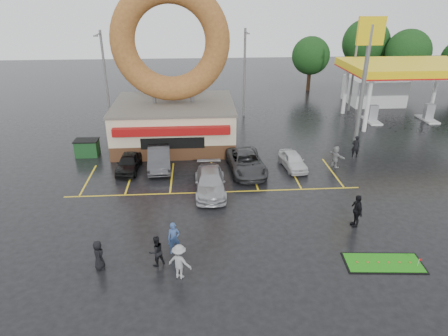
{
  "coord_description": "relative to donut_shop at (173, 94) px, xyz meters",
  "views": [
    {
      "loc": [
        -1.01,
        -20.52,
        12.64
      ],
      "look_at": [
        0.58,
        2.47,
        2.2
      ],
      "focal_mm": 32.0,
      "sensor_mm": 36.0,
      "label": 1
    }
  ],
  "objects": [
    {
      "name": "streetlight_left",
      "position": [
        -7.0,
        6.95,
        0.32
      ],
      "size": [
        0.4,
        2.21,
        9.0
      ],
      "color": "slate",
      "rests_on": "ground"
    },
    {
      "name": "tree_far_d",
      "position": [
        17.0,
        19.03,
        0.07
      ],
      "size": [
        4.9,
        4.9,
        7.0
      ],
      "color": "#332114",
      "rests_on": "ground"
    },
    {
      "name": "person_walker_far",
      "position": [
        14.71,
        -4.2,
        -3.55
      ],
      "size": [
        0.73,
        0.53,
        1.83
      ],
      "primitive_type": "imported",
      "rotation": [
        0.0,
        0.0,
        2.99
      ],
      "color": "black",
      "rests_on": "ground"
    },
    {
      "name": "car_black",
      "position": [
        -3.26,
        -5.61,
        -3.81
      ],
      "size": [
        1.75,
        3.92,
        1.31
      ],
      "primitive_type": "imported",
      "rotation": [
        0.0,
        0.0,
        -0.05
      ],
      "color": "black",
      "rests_on": "ground"
    },
    {
      "name": "person_cameraman",
      "position": [
        10.95,
        -14.28,
        -3.47
      ],
      "size": [
        0.55,
        1.19,
        1.98
      ],
      "primitive_type": "imported",
      "rotation": [
        0.0,
        0.0,
        -1.51
      ],
      "color": "black",
      "rests_on": "ground"
    },
    {
      "name": "streetlight_mid",
      "position": [
        7.0,
        7.95,
        0.32
      ],
      "size": [
        0.4,
        2.21,
        9.0
      ],
      "color": "slate",
      "rests_on": "ground"
    },
    {
      "name": "car_dgrey",
      "position": [
        -1.02,
        -5.14,
        -3.68
      ],
      "size": [
        2.01,
        4.88,
        1.57
      ],
      "primitive_type": "imported",
      "rotation": [
        0.0,
        0.0,
        0.07
      ],
      "color": "#323134",
      "rests_on": "ground"
    },
    {
      "name": "gas_station",
      "position": [
        23.0,
        7.97,
        -0.77
      ],
      "size": [
        12.3,
        13.65,
        5.9
      ],
      "color": "silver",
      "rests_on": "ground"
    },
    {
      "name": "dumpster",
      "position": [
        -7.08,
        -2.4,
        -3.81
      ],
      "size": [
        1.82,
        1.24,
        1.3
      ],
      "primitive_type": "cube",
      "rotation": [
        0.0,
        0.0,
        -0.02
      ],
      "color": "#1C4921",
      "rests_on": "ground"
    },
    {
      "name": "shell_sign",
      "position": [
        16.0,
        -0.97,
        2.91
      ],
      "size": [
        2.2,
        0.36,
        10.6
      ],
      "color": "slate",
      "rests_on": "ground"
    },
    {
      "name": "streetlight_right",
      "position": [
        19.0,
        8.95,
        0.32
      ],
      "size": [
        0.4,
        2.21,
        9.0
      ],
      "color": "slate",
      "rests_on": "ground"
    },
    {
      "name": "ground",
      "position": [
        3.0,
        -12.97,
        -4.46
      ],
      "size": [
        120.0,
        120.0,
        0.0
      ],
      "primitive_type": "plane",
      "color": "black",
      "rests_on": "ground"
    },
    {
      "name": "car_white",
      "position": [
        9.16,
        -5.98,
        -3.84
      ],
      "size": [
        1.87,
        3.79,
        1.24
      ],
      "primitive_type": "imported",
      "rotation": [
        0.0,
        0.0,
        0.11
      ],
      "color": "silver",
      "rests_on": "ground"
    },
    {
      "name": "person_bystander",
      "position": [
        -3.01,
        -17.17,
        -3.7
      ],
      "size": [
        0.68,
        0.86,
        1.54
      ],
      "primitive_type": "imported",
      "rotation": [
        0.0,
        0.0,
        1.85
      ],
      "color": "black",
      "rests_on": "ground"
    },
    {
      "name": "person_hoodie",
      "position": [
        0.96,
        -18.14,
        -3.56
      ],
      "size": [
        1.34,
        1.09,
        1.8
      ],
      "primitive_type": "imported",
      "rotation": [
        0.0,
        0.0,
        2.71
      ],
      "color": "gray",
      "rests_on": "ground"
    },
    {
      "name": "person_blackjkt",
      "position": [
        -0.22,
        -17.11,
        -3.65
      ],
      "size": [
        1.0,
        0.95,
        1.62
      ],
      "primitive_type": "imported",
      "rotation": [
        0.0,
        0.0,
        3.73
      ],
      "color": "black",
      "rests_on": "ground"
    },
    {
      "name": "car_silver",
      "position": [
        2.72,
        -9.47,
        -3.75
      ],
      "size": [
        2.01,
        4.92,
        1.43
      ],
      "primitive_type": "imported",
      "rotation": [
        0.0,
        0.0,
        0.0
      ],
      "color": "#9FA0A4",
      "rests_on": "ground"
    },
    {
      "name": "putting_green",
      "position": [
        11.11,
        -17.81,
        -4.43
      ],
      "size": [
        4.0,
        1.99,
        0.49
      ],
      "color": "black",
      "rests_on": "ground"
    },
    {
      "name": "person_blue",
      "position": [
        0.6,
        -16.17,
        -3.58
      ],
      "size": [
        0.68,
        0.48,
        1.77
      ],
      "primitive_type": "imported",
      "rotation": [
        0.0,
        0.0,
        0.1
      ],
      "color": "navy",
      "rests_on": "ground"
    },
    {
      "name": "donut_shop",
      "position": [
        0.0,
        0.0,
        0.0
      ],
      "size": [
        10.2,
        8.7,
        13.5
      ],
      "color": "#472B19",
      "rests_on": "ground"
    },
    {
      "name": "tree_far_a",
      "position": [
        29.0,
        17.03,
        0.72
      ],
      "size": [
        5.6,
        5.6,
        8.0
      ],
      "color": "#332114",
      "rests_on": "ground"
    },
    {
      "name": "car_grey",
      "position": [
        5.54,
        -6.38,
        -3.72
      ],
      "size": [
        2.85,
        5.51,
        1.48
      ],
      "primitive_type": "imported",
      "rotation": [
        0.0,
        0.0,
        0.08
      ],
      "color": "#303133",
      "rests_on": "ground"
    },
    {
      "name": "person_walker_near",
      "position": [
        12.47,
        -6.0,
        -3.62
      ],
      "size": [
        1.14,
        1.63,
        1.7
      ],
      "primitive_type": "imported",
      "rotation": [
        0.0,
        0.0,
        2.03
      ],
      "color": "gray",
      "rests_on": "ground"
    },
    {
      "name": "tree_far_c",
      "position": [
        25.0,
        21.03,
        1.37
      ],
      "size": [
        6.3,
        6.3,
        9.0
      ],
      "color": "#332114",
      "rests_on": "ground"
    }
  ]
}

